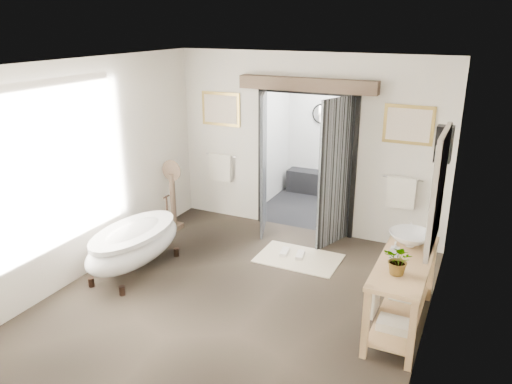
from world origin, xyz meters
TOP-DOWN VIEW (x-y plane):
  - ground_plane at (0.00, 0.00)m, footprint 5.00×5.00m
  - room_shell at (-0.04, -0.12)m, footprint 4.52×5.02m
  - shower_room at (0.00, 3.99)m, footprint 2.22×2.01m
  - back_wall_dressing at (0.00, 2.32)m, footprint 3.82×0.78m
  - clawfoot_tub at (-1.62, 0.07)m, footprint 0.78×1.75m
  - vanity at (1.95, 0.28)m, footprint 0.57×1.60m
  - pedestal_mirror at (-1.98, 1.55)m, footprint 0.36×0.23m
  - rug at (0.33, 1.40)m, footprint 1.20×0.80m
  - slippers at (0.21, 1.44)m, footprint 0.40×0.29m
  - basin at (1.96, 0.67)m, footprint 0.54×0.54m
  - plant at (1.96, -0.09)m, footprint 0.35×0.32m
  - soap_bottle_a at (1.86, 0.25)m, footprint 0.09×0.09m
  - soap_bottle_b at (1.91, 1.01)m, footprint 0.15×0.15m

SIDE VIEW (x-z plane):
  - ground_plane at x=0.00m, z-range 0.00..0.00m
  - rug at x=0.33m, z-range 0.00..0.01m
  - slippers at x=0.21m, z-range 0.01..0.07m
  - clawfoot_tub at x=-1.62m, z-range -0.01..0.85m
  - vanity at x=1.95m, z-range 0.08..0.93m
  - pedestal_mirror at x=-1.98m, z-range -0.08..1.12m
  - shower_room at x=0.00m, z-range -0.35..2.16m
  - soap_bottle_b at x=1.91m, z-range 0.85..1.01m
  - basin at x=1.96m, z-range 0.85..1.02m
  - soap_bottle_a at x=1.86m, z-range 0.85..1.05m
  - plant at x=1.96m, z-range 0.85..1.18m
  - back_wall_dressing at x=0.00m, z-range 0.30..2.82m
  - room_shell at x=-0.04m, z-range 0.40..3.31m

